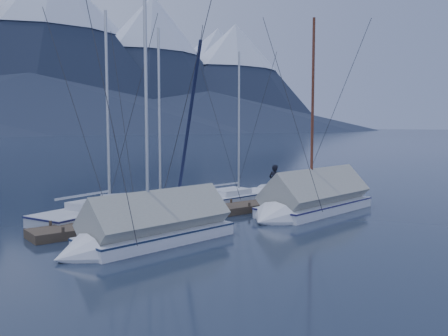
{
  "coord_description": "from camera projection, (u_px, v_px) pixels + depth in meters",
  "views": [
    {
      "loc": [
        -13.8,
        -15.75,
        4.21
      ],
      "look_at": [
        0.0,
        2.0,
        2.2
      ],
      "focal_mm": 38.0,
      "sensor_mm": 36.0,
      "label": 1
    }
  ],
  "objects": [
    {
      "name": "person",
      "position": [
        275.0,
        182.0,
        24.83
      ],
      "size": [
        0.64,
        0.78,
        1.84
      ],
      "primitive_type": "imported",
      "rotation": [
        0.0,
        0.0,
        1.91
      ],
      "color": "black",
      "rests_on": "dock"
    },
    {
      "name": "dock",
      "position": [
        224.0,
        211.0,
        22.76
      ],
      "size": [
        18.0,
        1.5,
        0.54
      ],
      "color": "#382D23",
      "rests_on": "ground"
    },
    {
      "name": "sailboat_open_left",
      "position": [
        118.0,
        210.0,
        22.65
      ],
      "size": [
        8.1,
        4.78,
        10.35
      ],
      "color": "silver",
      "rests_on": "ground"
    },
    {
      "name": "sailboat_covered_far",
      "position": [
        145.0,
        232.0,
        16.74
      ],
      "size": [
        7.04,
        3.07,
        9.59
      ],
      "color": "white",
      "rests_on": "ground"
    },
    {
      "name": "sailboat_open_right",
      "position": [
        244.0,
        197.0,
        26.99
      ],
      "size": [
        7.07,
        3.09,
        9.08
      ],
      "color": "silver",
      "rests_on": "ground"
    },
    {
      "name": "mooring_posts",
      "position": [
        216.0,
        207.0,
        22.43
      ],
      "size": [
        15.12,
        1.52,
        0.35
      ],
      "color": "#382D23",
      "rests_on": "ground"
    },
    {
      "name": "sailboat_open_mid",
      "position": [
        170.0,
        210.0,
        22.9
      ],
      "size": [
        7.5,
        3.44,
        9.59
      ],
      "color": "silver",
      "rests_on": "ground"
    },
    {
      "name": "ground",
      "position": [
        251.0,
        220.0,
        21.2
      ],
      "size": [
        1000.0,
        1000.0,
        0.0
      ],
      "primitive_type": "plane",
      "color": "black",
      "rests_on": "ground"
    },
    {
      "name": "sailboat_covered_near",
      "position": [
        309.0,
        203.0,
        22.77
      ],
      "size": [
        8.18,
        3.74,
        10.28
      ],
      "color": "white",
      "rests_on": "ground"
    }
  ]
}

